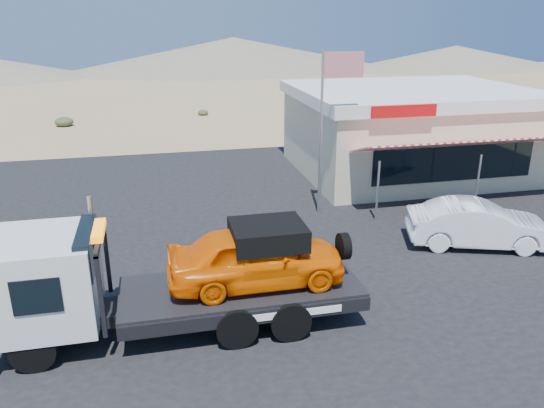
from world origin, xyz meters
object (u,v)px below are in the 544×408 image
object	(u,v)px
jerky_store	(409,130)
white_sedan	(479,224)
flagpole	(328,113)
tow_truck	(176,273)

from	to	relation	value
jerky_store	white_sedan	bearing A→B (deg)	-101.63
white_sedan	jerky_store	bearing A→B (deg)	6.74
white_sedan	jerky_store	xyz separation A→B (m)	(1.75, 8.52, 1.24)
flagpole	jerky_store	bearing A→B (deg)	38.79
jerky_store	tow_truck	bearing A→B (deg)	-135.58
white_sedan	flagpole	world-z (taller)	flagpole
white_sedan	flagpole	distance (m)	6.33
white_sedan	jerky_store	size ratio (longest dim) A/B	0.42
jerky_store	flagpole	distance (m)	7.36
tow_truck	jerky_store	bearing A→B (deg)	44.42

